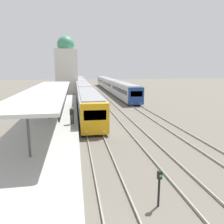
# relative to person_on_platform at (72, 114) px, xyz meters

# --- Properties ---
(platform_canopy) EXTENTS (4.00, 25.38, 3.11)m
(platform_canopy) POSITION_rel_person_on_platform_xyz_m (-2.37, 2.67, 2.00)
(platform_canopy) COLOR beige
(platform_canopy) RESTS_ON station_platform
(person_on_platform) EXTENTS (0.40, 0.40, 1.66)m
(person_on_platform) POSITION_rel_person_on_platform_xyz_m (0.00, 0.00, 0.00)
(person_on_platform) COLOR #2D2D33
(person_on_platform) RESTS_ON station_platform
(train_near) EXTENTS (2.56, 65.14, 3.18)m
(train_near) POSITION_rel_person_on_platform_xyz_m (2.01, 30.67, -0.08)
(train_near) COLOR gold
(train_near) RESTS_ON ground_plane
(train_far) EXTENTS (2.53, 47.75, 3.18)m
(train_far) POSITION_rel_person_on_platform_xyz_m (10.03, 36.91, -0.08)
(train_far) COLOR navy
(train_far) RESTS_ON ground_plane
(signal_post_near) EXTENTS (0.20, 0.21, 1.69)m
(signal_post_near) POSITION_rel_person_on_platform_xyz_m (3.86, -12.14, -0.79)
(signal_post_near) COLOR black
(signal_post_near) RESTS_ON ground_plane
(distant_domed_building) EXTENTS (5.30, 5.30, 13.67)m
(distant_domed_building) POSITION_rel_person_on_platform_xyz_m (-1.43, 35.18, 4.60)
(distant_domed_building) COLOR silver
(distant_domed_building) RESTS_ON ground_plane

